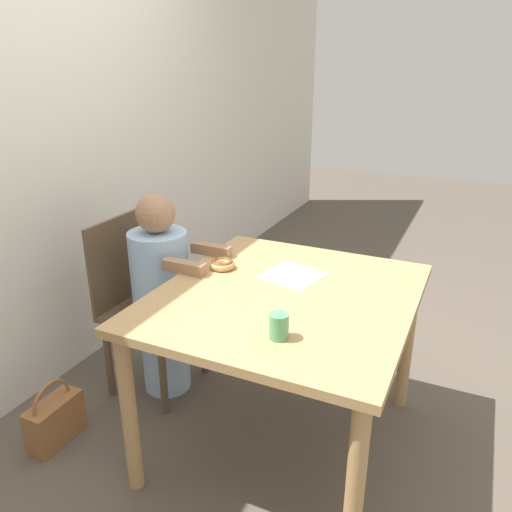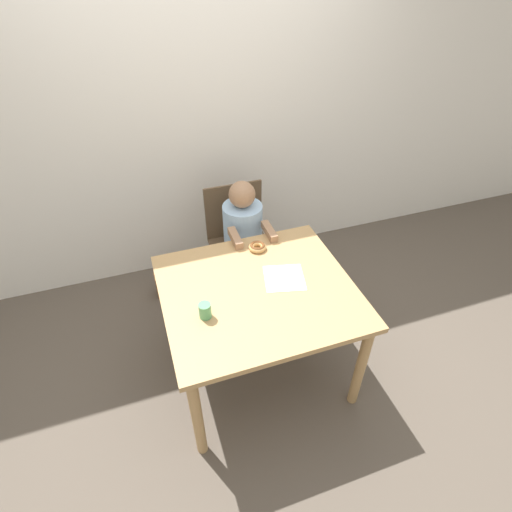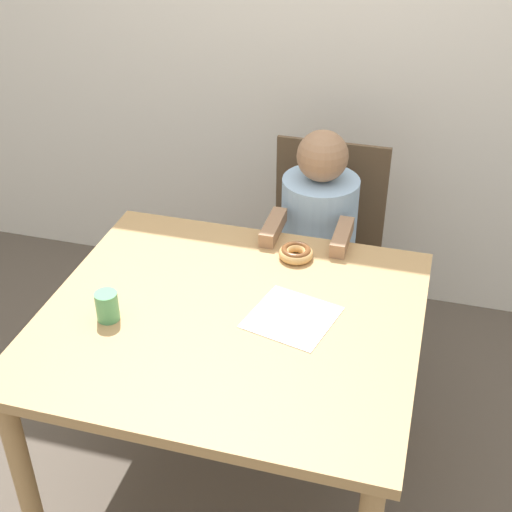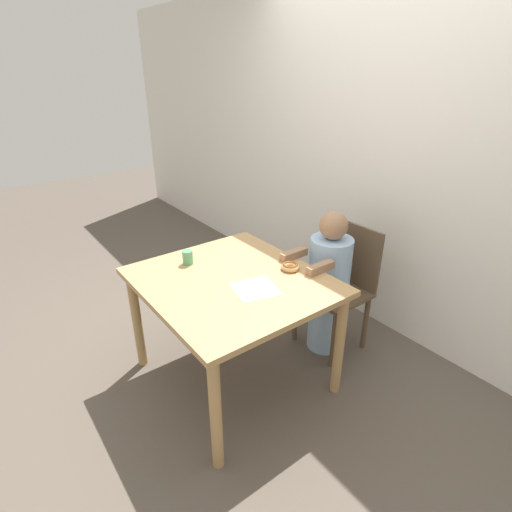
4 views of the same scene
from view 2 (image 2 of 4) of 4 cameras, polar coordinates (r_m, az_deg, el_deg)
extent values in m
plane|color=brown|center=(2.84, 0.25, -15.41)|extent=(12.00, 12.00, 0.00)
cube|color=silver|center=(3.09, -7.97, 18.66)|extent=(8.00, 0.05, 2.50)
cube|color=tan|center=(2.30, 0.30, -5.06)|extent=(1.09, 0.99, 0.03)
cylinder|color=tan|center=(2.27, -8.41, -21.84)|extent=(0.06, 0.06, 0.70)
cylinder|color=tan|center=(2.49, 14.72, -15.04)|extent=(0.06, 0.06, 0.70)
cylinder|color=tan|center=(2.80, -12.18, -6.69)|extent=(0.06, 0.06, 0.70)
cylinder|color=tan|center=(2.98, 6.40, -2.47)|extent=(0.06, 0.06, 0.70)
cube|color=brown|center=(3.05, -2.08, 1.09)|extent=(0.44, 0.39, 0.03)
cube|color=brown|center=(3.06, -3.22, 6.56)|extent=(0.44, 0.02, 0.44)
cylinder|color=brown|center=(3.04, -4.47, -4.77)|extent=(0.04, 0.04, 0.43)
cylinder|color=brown|center=(3.12, 2.21, -3.24)|extent=(0.04, 0.04, 0.43)
cylinder|color=brown|center=(3.28, -5.97, -1.02)|extent=(0.04, 0.04, 0.43)
cylinder|color=brown|center=(3.35, 0.26, 0.31)|extent=(0.04, 0.04, 0.43)
cylinder|color=#99BCE0|center=(3.15, -1.72, -2.49)|extent=(0.24, 0.24, 0.45)
cylinder|color=#99BCE0|center=(2.88, -1.88, 3.81)|extent=(0.28, 0.28, 0.40)
sphere|color=#997051|center=(2.72, -2.01, 8.78)|extent=(0.18, 0.18, 0.18)
cube|color=#997051|center=(2.62, -2.98, 2.58)|extent=(0.05, 0.20, 0.05)
cube|color=#997051|center=(2.68, 1.90, 3.56)|extent=(0.05, 0.20, 0.05)
torus|color=tan|center=(2.55, 0.21, 1.28)|extent=(0.11, 0.11, 0.03)
torus|color=brown|center=(2.55, 0.21, 1.50)|extent=(0.10, 0.10, 0.02)
cube|color=white|center=(2.36, 4.05, -3.14)|extent=(0.28, 0.28, 0.00)
cube|color=brown|center=(3.32, -11.94, -3.74)|extent=(0.26, 0.11, 0.20)
torus|color=brown|center=(3.25, -12.17, -2.43)|extent=(0.21, 0.02, 0.21)
cylinder|color=#519E66|center=(2.13, -7.29, -7.75)|extent=(0.07, 0.07, 0.09)
camera|label=1|loc=(1.62, -58.30, -9.03)|focal=35.00mm
camera|label=3|loc=(1.10, 65.17, -1.68)|focal=50.00mm
camera|label=4|loc=(2.34, 59.48, 8.86)|focal=28.00mm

